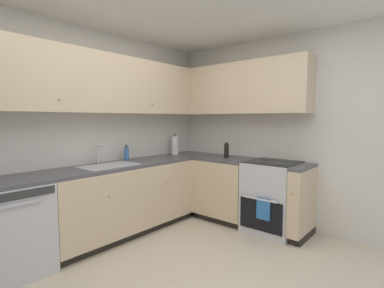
% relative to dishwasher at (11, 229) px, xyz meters
% --- Properties ---
extents(wall_back, '(4.03, 0.05, 2.52)m').
position_rel_dishwasher_xyz_m(wall_back, '(0.86, 0.33, 0.83)').
color(wall_back, silver).
rests_on(wall_back, ground_plane).
extents(wall_right, '(0.05, 3.64, 2.52)m').
position_rel_dishwasher_xyz_m(wall_right, '(2.84, -1.47, 0.83)').
color(wall_right, silver).
rests_on(wall_right, ground_plane).
extents(dishwasher, '(0.60, 0.63, 0.85)m').
position_rel_dishwasher_xyz_m(dishwasher, '(0.00, 0.00, 0.00)').
color(dishwasher, silver).
rests_on(dishwasher, ground_plane).
extents(lower_cabinets_back, '(1.91, 0.62, 0.85)m').
position_rel_dishwasher_xyz_m(lower_cabinets_back, '(1.26, 0.00, 0.00)').
color(lower_cabinets_back, beige).
rests_on(lower_cabinets_back, ground_plane).
extents(countertop_back, '(3.12, 0.60, 0.03)m').
position_rel_dishwasher_xyz_m(countertop_back, '(1.26, 0.00, 0.44)').
color(countertop_back, '#4C4C51').
rests_on(countertop_back, lower_cabinets_back).
extents(lower_cabinets_right, '(0.62, 1.53, 0.85)m').
position_rel_dishwasher_xyz_m(lower_cabinets_right, '(2.52, -0.86, 0.00)').
color(lower_cabinets_right, beige).
rests_on(lower_cabinets_right, ground_plane).
extents(countertop_right, '(0.60, 1.53, 0.03)m').
position_rel_dishwasher_xyz_m(countertop_right, '(2.52, -0.86, 0.44)').
color(countertop_right, '#4C4C51').
rests_on(countertop_right, lower_cabinets_right).
extents(oven_range, '(0.68, 0.62, 1.04)m').
position_rel_dishwasher_xyz_m(oven_range, '(2.54, -1.38, 0.02)').
color(oven_range, silver).
rests_on(oven_range, ground_plane).
extents(upper_cabinets_back, '(2.80, 0.34, 0.70)m').
position_rel_dishwasher_xyz_m(upper_cabinets_back, '(1.10, 0.14, 1.43)').
color(upper_cabinets_back, beige).
extents(upper_cabinets_right, '(0.32, 2.07, 0.70)m').
position_rel_dishwasher_xyz_m(upper_cabinets_right, '(2.66, -0.73, 1.43)').
color(upper_cabinets_right, beige).
extents(sink, '(0.66, 0.40, 0.10)m').
position_rel_dishwasher_xyz_m(sink, '(1.03, -0.03, 0.42)').
color(sink, '#B7B7BC').
rests_on(sink, countertop_back).
extents(faucet, '(0.07, 0.16, 0.24)m').
position_rel_dishwasher_xyz_m(faucet, '(1.04, 0.18, 0.60)').
color(faucet, silver).
rests_on(faucet, countertop_back).
extents(soap_bottle, '(0.06, 0.06, 0.20)m').
position_rel_dishwasher_xyz_m(soap_bottle, '(1.44, 0.18, 0.55)').
color(soap_bottle, '#3F72BF').
rests_on(soap_bottle, countertop_back).
extents(paper_towel_roll, '(0.11, 0.11, 0.34)m').
position_rel_dishwasher_xyz_m(paper_towel_roll, '(2.34, 0.16, 0.60)').
color(paper_towel_roll, white).
rests_on(paper_towel_roll, countertop_back).
extents(oil_bottle, '(0.07, 0.07, 0.22)m').
position_rel_dishwasher_xyz_m(oil_bottle, '(2.52, -0.68, 0.56)').
color(oil_bottle, black).
rests_on(oil_bottle, countertop_right).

